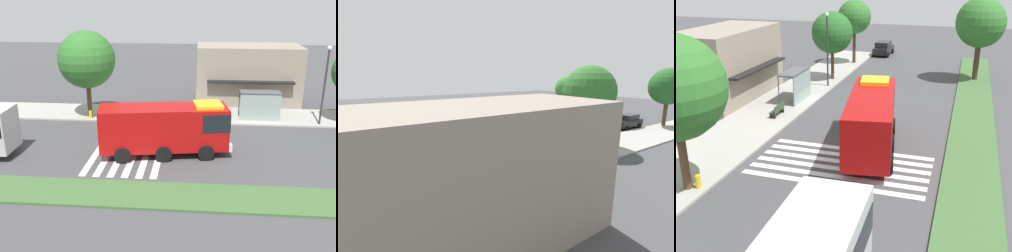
{
  "view_description": "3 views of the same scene",
  "coord_description": "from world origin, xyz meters",
  "views": [
    {
      "loc": [
        2.49,
        -25.64,
        10.84
      ],
      "look_at": [
        0.15,
        1.54,
        1.19
      ],
      "focal_mm": 40.51,
      "sensor_mm": 36.0,
      "label": 1
    },
    {
      "loc": [
        11.81,
        21.23,
        6.99
      ],
      "look_at": [
        -1.34,
        1.29,
        1.79
      ],
      "focal_mm": 25.5,
      "sensor_mm": 36.0,
      "label": 2
    },
    {
      "loc": [
        -22.28,
        -6.24,
        10.41
      ],
      "look_at": [
        -0.06,
        0.58,
        1.44
      ],
      "focal_mm": 43.71,
      "sensor_mm": 36.0,
      "label": 3
    }
  ],
  "objects": [
    {
      "name": "bench_near_shelter",
      "position": [
        3.8,
        6.94,
        0.59
      ],
      "size": [
        1.6,
        0.5,
        0.9
      ],
      "color": "#2D472D",
      "rests_on": "sidewalk"
    },
    {
      "name": "sidewalk_tree_far_west",
      "position": [
        -23.58,
        6.52,
        5.4
      ],
      "size": [
        4.82,
        4.82,
        7.7
      ],
      "color": "#513823",
      "rests_on": "sidewalk"
    },
    {
      "name": "sidewalk",
      "position": [
        0.0,
        8.01,
        0.07
      ],
      "size": [
        60.0,
        4.98,
        0.14
      ],
      "primitive_type": "cube",
      "color": "#9E9B93",
      "rests_on": "ground_plane"
    },
    {
      "name": "fire_hydrant",
      "position": [
        -7.21,
        6.02,
        0.49
      ],
      "size": [
        0.28,
        0.28,
        0.7
      ],
      "primitive_type": "cylinder",
      "color": "gold",
      "rests_on": "sidewalk"
    },
    {
      "name": "fire_truck",
      "position": [
        0.39,
        -1.03,
        2.03
      ],
      "size": [
        9.29,
        4.01,
        3.69
      ],
      "rotation": [
        0.0,
        0.0,
        0.16
      ],
      "color": "#A50C0C",
      "rests_on": "ground_plane"
    },
    {
      "name": "median_tree_far_west",
      "position": [
        -19.44,
        -7.02,
        4.59
      ],
      "size": [
        4.39,
        4.39,
        6.66
      ],
      "color": "#47301E",
      "rests_on": "median_strip"
    },
    {
      "name": "sidewalk_tree_west",
      "position": [
        -7.38,
        6.52,
        5.31
      ],
      "size": [
        4.99,
        4.99,
        7.68
      ],
      "color": "#513823",
      "rests_on": "sidewalk"
    },
    {
      "name": "transit_bus",
      "position": [
        -15.99,
        -2.48,
        2.07
      ],
      "size": [
        11.58,
        3.11,
        3.48
      ],
      "rotation": [
        0.0,
        0.0,
        3.17
      ],
      "color": "#B2B2B7",
      "rests_on": "ground_plane"
    },
    {
      "name": "storefront_building",
      "position": [
        7.27,
        13.04,
        2.93
      ],
      "size": [
        10.23,
        5.92,
        5.86
      ],
      "color": "gray",
      "rests_on": "ground_plane"
    },
    {
      "name": "ground_plane",
      "position": [
        0.0,
        0.0,
        0.0
      ],
      "size": [
        120.0,
        120.0,
        0.0
      ],
      "primitive_type": "plane",
      "color": "#424244"
    },
    {
      "name": "median_strip",
      "position": [
        0.0,
        -7.02,
        0.07
      ],
      "size": [
        60.0,
        3.0,
        0.14
      ],
      "primitive_type": "cube",
      "color": "#3D6033",
      "rests_on": "ground_plane"
    },
    {
      "name": "crosswalk",
      "position": [
        -2.47,
        0.0,
        0.01
      ],
      "size": [
        4.95,
        9.93,
        0.01
      ],
      "color": "silver",
      "rests_on": "ground_plane"
    },
    {
      "name": "parked_car_west",
      "position": [
        -18.53,
        4.32,
        0.92
      ],
      "size": [
        4.49,
        2.03,
        1.81
      ],
      "rotation": [
        0.0,
        0.0,
        -0.01
      ],
      "color": "black",
      "rests_on": "ground_plane"
    },
    {
      "name": "bus_stop_shelter",
      "position": [
        7.8,
        6.93,
        1.89
      ],
      "size": [
        3.5,
        1.4,
        2.46
      ],
      "color": "#4C4C51",
      "rests_on": "sidewalk"
    }
  ]
}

